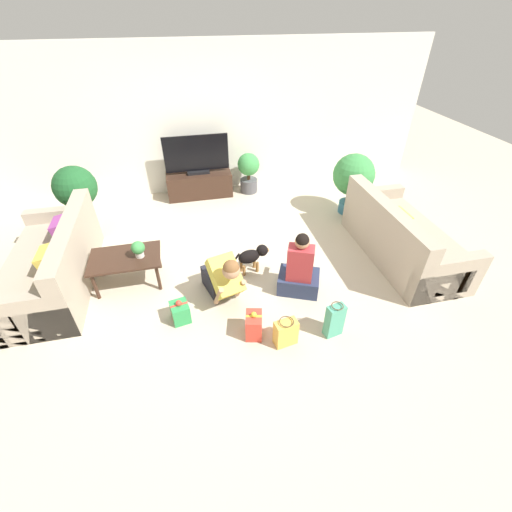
{
  "coord_description": "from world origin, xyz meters",
  "views": [
    {
      "loc": [
        -0.58,
        -3.84,
        3.09
      ],
      "look_at": [
        0.19,
        -0.44,
        0.45
      ],
      "focal_mm": 24.0,
      "sensor_mm": 36.0,
      "label": 1
    }
  ],
  "objects_px": {
    "potted_plant_corner_right": "(353,177)",
    "person_kneeling": "(223,277)",
    "dog": "(253,256)",
    "sofa_left": "(54,265)",
    "tv_console": "(200,184)",
    "tv": "(197,157)",
    "gift_box_b": "(180,312)",
    "sofa_right": "(400,238)",
    "gift_bag_a": "(286,332)",
    "potted_plant_corner_left": "(76,191)",
    "tabletop_plant": "(138,249)",
    "person_sitting": "(299,271)",
    "coffee_table": "(125,260)",
    "gift_box_a": "(254,325)",
    "potted_plant_back_right": "(249,170)",
    "gift_bag_b": "(334,320)"
  },
  "relations": [
    {
      "from": "gift_bag_a",
      "to": "dog",
      "type": "bearing_deg",
      "value": 93.26
    },
    {
      "from": "tv_console",
      "to": "potted_plant_corner_right",
      "type": "distance_m",
      "value": 2.84
    },
    {
      "from": "coffee_table",
      "to": "dog",
      "type": "xyz_separation_m",
      "value": [
        1.67,
        -0.12,
        -0.12
      ]
    },
    {
      "from": "tv_console",
      "to": "potted_plant_back_right",
      "type": "bearing_deg",
      "value": -3.0
    },
    {
      "from": "gift_box_a",
      "to": "gift_box_b",
      "type": "bearing_deg",
      "value": 152.68
    },
    {
      "from": "sofa_left",
      "to": "gift_bag_b",
      "type": "height_order",
      "value": "sofa_left"
    },
    {
      "from": "tabletop_plant",
      "to": "sofa_left",
      "type": "bearing_deg",
      "value": 169.3
    },
    {
      "from": "tv_console",
      "to": "potted_plant_corner_left",
      "type": "relative_size",
      "value": 1.12
    },
    {
      "from": "tv",
      "to": "potted_plant_corner_right",
      "type": "height_order",
      "value": "tv"
    },
    {
      "from": "tv_console",
      "to": "tabletop_plant",
      "type": "distance_m",
      "value": 2.61
    },
    {
      "from": "tv_console",
      "to": "gift_box_b",
      "type": "xyz_separation_m",
      "value": [
        -0.54,
        -3.21,
        -0.1
      ]
    },
    {
      "from": "tv",
      "to": "gift_bag_a",
      "type": "distance_m",
      "value": 3.91
    },
    {
      "from": "coffee_table",
      "to": "tv",
      "type": "xyz_separation_m",
      "value": [
        1.17,
        2.37,
        0.4
      ]
    },
    {
      "from": "potted_plant_corner_right",
      "to": "tabletop_plant",
      "type": "distance_m",
      "value": 3.68
    },
    {
      "from": "person_kneeling",
      "to": "tabletop_plant",
      "type": "height_order",
      "value": "person_kneeling"
    },
    {
      "from": "dog",
      "to": "tv_console",
      "type": "bearing_deg",
      "value": 0.34
    },
    {
      "from": "tv",
      "to": "gift_box_a",
      "type": "relative_size",
      "value": 3.34
    },
    {
      "from": "coffee_table",
      "to": "potted_plant_back_right",
      "type": "bearing_deg",
      "value": 47.56
    },
    {
      "from": "sofa_left",
      "to": "tv",
      "type": "height_order",
      "value": "tv"
    },
    {
      "from": "potted_plant_corner_left",
      "to": "potted_plant_corner_right",
      "type": "bearing_deg",
      "value": -5.52
    },
    {
      "from": "sofa_left",
      "to": "potted_plant_corner_left",
      "type": "xyz_separation_m",
      "value": [
        0.15,
        1.37,
        0.38
      ]
    },
    {
      "from": "gift_bag_a",
      "to": "person_kneeling",
      "type": "bearing_deg",
      "value": 123.08
    },
    {
      "from": "tv_console",
      "to": "gift_box_b",
      "type": "distance_m",
      "value": 3.25
    },
    {
      "from": "tv_console",
      "to": "person_kneeling",
      "type": "xyz_separation_m",
      "value": [
        0.02,
        -2.96,
        0.12
      ]
    },
    {
      "from": "sofa_left",
      "to": "potted_plant_corner_right",
      "type": "relative_size",
      "value": 1.94
    },
    {
      "from": "gift_bag_a",
      "to": "gift_bag_b",
      "type": "relative_size",
      "value": 0.77
    },
    {
      "from": "tv",
      "to": "potted_plant_corner_left",
      "type": "xyz_separation_m",
      "value": [
        -1.94,
        -0.81,
        -0.08
      ]
    },
    {
      "from": "person_sitting",
      "to": "gift_box_b",
      "type": "distance_m",
      "value": 1.55
    },
    {
      "from": "person_sitting",
      "to": "gift_box_a",
      "type": "relative_size",
      "value": 2.57
    },
    {
      "from": "tv",
      "to": "gift_bag_a",
      "type": "xyz_separation_m",
      "value": [
        0.58,
        -3.82,
        -0.61
      ]
    },
    {
      "from": "gift_box_a",
      "to": "gift_bag_a",
      "type": "relative_size",
      "value": 1.02
    },
    {
      "from": "dog",
      "to": "tabletop_plant",
      "type": "distance_m",
      "value": 1.5
    },
    {
      "from": "gift_box_a",
      "to": "sofa_right",
      "type": "bearing_deg",
      "value": 22.62
    },
    {
      "from": "potted_plant_corner_right",
      "to": "gift_bag_b",
      "type": "relative_size",
      "value": 2.35
    },
    {
      "from": "potted_plant_corner_left",
      "to": "person_kneeling",
      "type": "bearing_deg",
      "value": -47.64
    },
    {
      "from": "potted_plant_corner_right",
      "to": "potted_plant_back_right",
      "type": "xyz_separation_m",
      "value": [
        -1.56,
        1.19,
        -0.23
      ]
    },
    {
      "from": "tabletop_plant",
      "to": "coffee_table",
      "type": "bearing_deg",
      "value": 171.18
    },
    {
      "from": "potted_plant_corner_left",
      "to": "gift_box_b",
      "type": "bearing_deg",
      "value": -59.67
    },
    {
      "from": "gift_bag_b",
      "to": "tabletop_plant",
      "type": "relative_size",
      "value": 2.01
    },
    {
      "from": "sofa_left",
      "to": "person_sitting",
      "type": "xyz_separation_m",
      "value": [
        3.08,
        -0.83,
        0.01
      ]
    },
    {
      "from": "person_sitting",
      "to": "gift_bag_a",
      "type": "relative_size",
      "value": 2.62
    },
    {
      "from": "sofa_right",
      "to": "gift_bag_a",
      "type": "distance_m",
      "value": 2.41
    },
    {
      "from": "tv",
      "to": "coffee_table",
      "type": "bearing_deg",
      "value": -116.21
    },
    {
      "from": "tv_console",
      "to": "potted_plant_corner_right",
      "type": "xyz_separation_m",
      "value": [
        2.52,
        -1.24,
        0.44
      ]
    },
    {
      "from": "potted_plant_corner_right",
      "to": "person_kneeling",
      "type": "height_order",
      "value": "potted_plant_corner_right"
    },
    {
      "from": "tv",
      "to": "gift_bag_b",
      "type": "relative_size",
      "value": 2.61
    },
    {
      "from": "person_kneeling",
      "to": "dog",
      "type": "height_order",
      "value": "person_kneeling"
    },
    {
      "from": "dog",
      "to": "sofa_left",
      "type": "bearing_deg",
      "value": 72.31
    },
    {
      "from": "gift_box_b",
      "to": "sofa_right",
      "type": "bearing_deg",
      "value": 10.41
    },
    {
      "from": "coffee_table",
      "to": "potted_plant_corner_left",
      "type": "relative_size",
      "value": 0.82
    }
  ]
}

